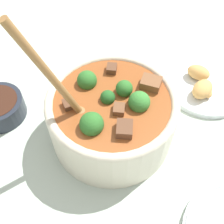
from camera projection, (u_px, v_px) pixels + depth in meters
The scene contains 3 objects.
ground_plane at pixel (112, 133), 0.58m from camera, with size 4.00×4.00×0.00m, color #ADBCAD.
stew_bowl at pixel (112, 114), 0.53m from camera, with size 0.24×0.24×0.30m.
food_plate at pixel (205, 85), 0.64m from camera, with size 0.19×0.19×0.05m.
Camera 1 is at (0.12, -0.29, 0.49)m, focal length 45.00 mm.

